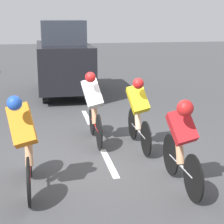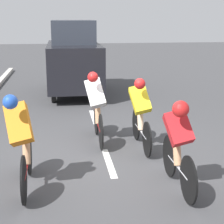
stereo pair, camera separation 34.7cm
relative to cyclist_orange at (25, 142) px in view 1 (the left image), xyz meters
name	(u,v)px [view 1 (the left image)]	position (x,y,z in m)	size (l,w,h in m)	color
ground_plane	(105,153)	(-1.43, -1.37, -0.80)	(60.00, 60.00, 0.00)	#424244
lane_stripe_mid	(109,163)	(-1.43, -0.89, -0.80)	(0.12, 1.40, 0.01)	white
lane_stripe_far	(87,117)	(-1.43, -4.09, -0.80)	(0.12, 1.40, 0.01)	white
cyclist_orange	(25,142)	(0.00, 0.00, 0.00)	(0.45, 1.73, 1.55)	black
cyclist_yellow	(138,111)	(-2.14, -1.56, -0.03)	(0.43, 1.71, 1.47)	black
cyclist_white	(93,106)	(-1.32, -2.06, -0.01)	(0.44, 1.73, 1.54)	black
cyclist_red	(182,141)	(-2.31, 0.35, -0.02)	(0.43, 1.64, 1.46)	black
support_car	(63,59)	(-1.06, -7.24, 0.40)	(1.70, 3.85, 2.45)	black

